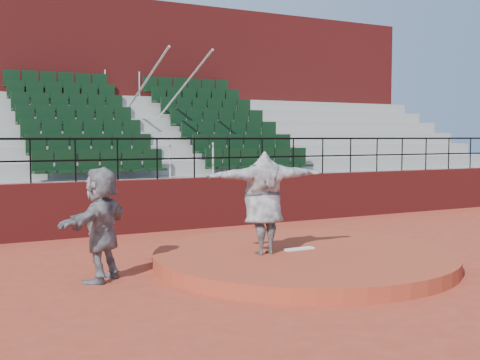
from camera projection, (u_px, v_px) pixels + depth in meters
ground at (303, 264)px, 11.05m from camera, size 90.00×90.00×0.00m
pitchers_mound at (303, 258)px, 11.04m from camera, size 5.50×5.50×0.25m
pitching_rubber at (299, 249)px, 11.16m from camera, size 0.60×0.15×0.03m
boundary_wall at (195, 203)px, 15.41m from camera, size 24.00×0.30×1.30m
wall_railing at (194, 149)px, 15.31m from camera, size 24.04×0.05×1.03m
seating_deck at (147, 166)px, 18.57m from camera, size 24.00×5.97×4.63m
press_box_facade at (111, 104)px, 21.91m from camera, size 24.00×3.00×7.10m
pitcher at (264, 203)px, 10.72m from camera, size 2.31×0.83×1.84m
fielder at (101, 224)px, 9.73m from camera, size 1.63×1.59×1.86m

